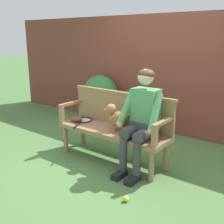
{
  "coord_description": "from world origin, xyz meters",
  "views": [
    {
      "loc": [
        2.27,
        -2.93,
        1.73
      ],
      "look_at": [
        0.0,
        0.0,
        0.72
      ],
      "focal_mm": 44.91,
      "sensor_mm": 36.0,
      "label": 1
    }
  ],
  "objects_px": {
    "tennis_racket": "(82,120)",
    "tennis_ball": "(126,199)",
    "dog_on_bench": "(117,117)",
    "garden_bench": "(112,133)",
    "baseball_glove": "(77,119)",
    "person_seated": "(142,117)"
  },
  "relations": [
    {
      "from": "dog_on_bench",
      "to": "tennis_ball",
      "type": "height_order",
      "value": "dog_on_bench"
    },
    {
      "from": "person_seated",
      "to": "tennis_ball",
      "type": "bearing_deg",
      "value": -69.38
    },
    {
      "from": "dog_on_bench",
      "to": "tennis_ball",
      "type": "bearing_deg",
      "value": -47.94
    },
    {
      "from": "garden_bench",
      "to": "dog_on_bench",
      "type": "bearing_deg",
      "value": 8.43
    },
    {
      "from": "tennis_racket",
      "to": "baseball_glove",
      "type": "height_order",
      "value": "baseball_glove"
    },
    {
      "from": "person_seated",
      "to": "dog_on_bench",
      "type": "bearing_deg",
      "value": 176.34
    },
    {
      "from": "tennis_racket",
      "to": "garden_bench",
      "type": "bearing_deg",
      "value": -2.69
    },
    {
      "from": "tennis_racket",
      "to": "tennis_ball",
      "type": "distance_m",
      "value": 1.62
    },
    {
      "from": "garden_bench",
      "to": "tennis_ball",
      "type": "relative_size",
      "value": 25.16
    },
    {
      "from": "dog_on_bench",
      "to": "baseball_glove",
      "type": "height_order",
      "value": "dog_on_bench"
    },
    {
      "from": "garden_bench",
      "to": "tennis_racket",
      "type": "distance_m",
      "value": 0.6
    },
    {
      "from": "garden_bench",
      "to": "tennis_ball",
      "type": "bearing_deg",
      "value": -44.07
    },
    {
      "from": "dog_on_bench",
      "to": "garden_bench",
      "type": "bearing_deg",
      "value": -171.57
    },
    {
      "from": "tennis_ball",
      "to": "baseball_glove",
      "type": "bearing_deg",
      "value": 153.64
    },
    {
      "from": "dog_on_bench",
      "to": "tennis_racket",
      "type": "height_order",
      "value": "dog_on_bench"
    },
    {
      "from": "garden_bench",
      "to": "baseball_glove",
      "type": "distance_m",
      "value": 0.67
    },
    {
      "from": "tennis_racket",
      "to": "dog_on_bench",
      "type": "bearing_deg",
      "value": -1.3
    },
    {
      "from": "garden_bench",
      "to": "person_seated",
      "type": "height_order",
      "value": "person_seated"
    },
    {
      "from": "garden_bench",
      "to": "tennis_racket",
      "type": "xyz_separation_m",
      "value": [
        -0.6,
        0.03,
        0.07
      ]
    },
    {
      "from": "garden_bench",
      "to": "baseball_glove",
      "type": "height_order",
      "value": "baseball_glove"
    },
    {
      "from": "dog_on_bench",
      "to": "tennis_ball",
      "type": "relative_size",
      "value": 5.73
    },
    {
      "from": "garden_bench",
      "to": "tennis_ball",
      "type": "height_order",
      "value": "garden_bench"
    }
  ]
}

